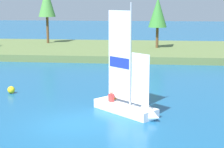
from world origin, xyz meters
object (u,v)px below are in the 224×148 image
at_px(sailboat, 132,105).
at_px(channel_buoy, 11,90).
at_px(shoreline_tree_centre, 158,13).
at_px(shoreline_tree_midleft, 47,2).

relative_size(sailboat, channel_buoy, 12.95).
height_order(shoreline_tree_centre, sailboat, shoreline_tree_centre).
bearing_deg(shoreline_tree_midleft, shoreline_tree_centre, -13.85).
bearing_deg(shoreline_tree_centre, sailboat, -93.81).
relative_size(shoreline_tree_midleft, channel_buoy, 14.78).
height_order(shoreline_tree_midleft, channel_buoy, shoreline_tree_midleft).
height_order(shoreline_tree_midleft, sailboat, shoreline_tree_midleft).
xyz_separation_m(shoreline_tree_centre, channel_buoy, (-10.04, -20.33, -4.59)).
bearing_deg(sailboat, shoreline_tree_midleft, 155.75).
distance_m(shoreline_tree_centre, sailboat, 24.64).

